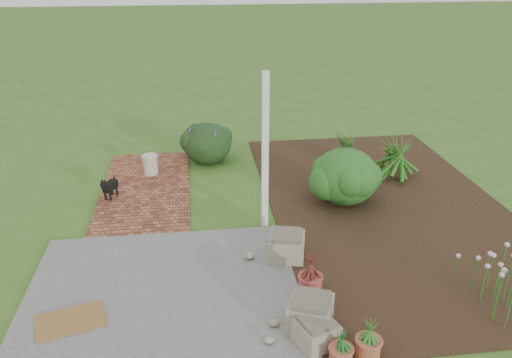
{
  "coord_description": "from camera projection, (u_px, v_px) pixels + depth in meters",
  "views": [
    {
      "loc": [
        -0.74,
        -6.86,
        3.99
      ],
      "look_at": [
        0.2,
        0.4,
        0.7
      ],
      "focal_mm": 35.0,
      "sensor_mm": 36.0,
      "label": 1
    }
  ],
  "objects": [
    {
      "name": "garden_bed",
      "position": [
        386.0,
        206.0,
        8.67
      ],
      "size": [
        4.0,
        7.0,
        0.03
      ],
      "primitive_type": "cube",
      "color": "black",
      "rests_on": "ground"
    },
    {
      "name": "terracotta_pot_bronze",
      "position": [
        310.0,
        284.0,
        6.38
      ],
      "size": [
        0.33,
        0.33,
        0.24
      ],
      "primitive_type": "cylinder",
      "rotation": [
        0.0,
        0.0,
        -0.11
      ],
      "color": "#A03E36",
      "rests_on": "garden_bed"
    },
    {
      "name": "cream_ceramic_urn",
      "position": [
        150.0,
        165.0,
        9.8
      ],
      "size": [
        0.34,
        0.34,
        0.38
      ],
      "primitive_type": "cylinder",
      "rotation": [
        0.0,
        0.0,
        0.21
      ],
      "color": "#BEB49D",
      "rests_on": "brick_path"
    },
    {
      "name": "brick_path",
      "position": [
        146.0,
        188.0,
        9.31
      ],
      "size": [
        1.6,
        3.5,
        0.04
      ],
      "primitive_type": "cube",
      "color": "brown",
      "rests_on": "ground"
    },
    {
      "name": "pink_flower_patch",
      "position": [
        500.0,
        284.0,
        5.96
      ],
      "size": [
        1.36,
        1.36,
        0.74
      ],
      "primitive_type": null,
      "rotation": [
        0.0,
        0.0,
        -0.2
      ],
      "color": "#113D0F",
      "rests_on": "garden_bed"
    },
    {
      "name": "concrete_patio",
      "position": [
        162.0,
        305.0,
        6.19
      ],
      "size": [
        3.5,
        3.5,
        0.04
      ],
      "primitive_type": "cube",
      "color": "#5C5C5A",
      "rests_on": "ground"
    },
    {
      "name": "purple_flowering_bush",
      "position": [
        207.0,
        142.0,
        10.4
      ],
      "size": [
        1.22,
        1.22,
        0.86
      ],
      "primitive_type": "ellipsoid",
      "rotation": [
        0.0,
        0.0,
        0.24
      ],
      "color": "black",
      "rests_on": "ground"
    },
    {
      "name": "agapanthus_clump_front",
      "position": [
        345.0,
        144.0,
        10.24
      ],
      "size": [
        1.13,
        1.13,
        0.85
      ],
      "primitive_type": null,
      "rotation": [
        0.0,
        0.0,
        -0.22
      ],
      "color": "#17440F",
      "rests_on": "garden_bed"
    },
    {
      "name": "ground",
      "position": [
        247.0,
        230.0,
        7.93
      ],
      "size": [
        80.0,
        80.0,
        0.0
      ],
      "primitive_type": "plane",
      "color": "#36651F",
      "rests_on": "ground"
    },
    {
      "name": "black_dog",
      "position": [
        109.0,
        186.0,
        8.77
      ],
      "size": [
        0.26,
        0.46,
        0.41
      ],
      "rotation": [
        0.0,
        0.0,
        -0.36
      ],
      "color": "black",
      "rests_on": "brick_path"
    },
    {
      "name": "evergreen_shrub",
      "position": [
        345.0,
        175.0,
        8.63
      ],
      "size": [
        1.26,
        1.26,
        0.98
      ],
      "primitive_type": "ellipsoid",
      "rotation": [
        0.0,
        0.0,
        -0.1
      ],
      "color": "#143C10",
      "rests_on": "garden_bed"
    },
    {
      "name": "terracotta_pot_small_right",
      "position": [
        341.0,
        356.0,
        5.26
      ],
      "size": [
        0.29,
        0.29,
        0.21
      ],
      "primitive_type": "cylinder",
      "rotation": [
        0.0,
        0.0,
        -0.18
      ],
      "color": "#9A4E34",
      "rests_on": "garden_bed"
    },
    {
      "name": "stone_trough_near",
      "position": [
        316.0,
        333.0,
        5.51
      ],
      "size": [
        0.53,
        0.53,
        0.27
      ],
      "primitive_type": "cube",
      "rotation": [
        0.0,
        0.0,
        0.38
      ],
      "color": "gray",
      "rests_on": "concrete_patio"
    },
    {
      "name": "stone_trough_far",
      "position": [
        287.0,
        246.0,
        7.1
      ],
      "size": [
        0.59,
        0.59,
        0.32
      ],
      "primitive_type": "cube",
      "rotation": [
        0.0,
        0.0,
        -0.25
      ],
      "color": "gray",
      "rests_on": "concrete_patio"
    },
    {
      "name": "terracotta_pot_small_left",
      "position": [
        368.0,
        348.0,
        5.35
      ],
      "size": [
        0.34,
        0.34,
        0.22
      ],
      "primitive_type": "cylinder",
      "rotation": [
        0.0,
        0.0,
        0.32
      ],
      "color": "#A75238",
      "rests_on": "garden_bed"
    },
    {
      "name": "coir_doormat",
      "position": [
        71.0,
        321.0,
        5.89
      ],
      "size": [
        0.88,
        0.69,
        0.02
      ],
      "primitive_type": "cube",
      "rotation": [
        0.0,
        0.0,
        0.28
      ],
      "color": "brown",
      "rests_on": "concrete_patio"
    },
    {
      "name": "agapanthus_clump_back",
      "position": [
        396.0,
        153.0,
        9.55
      ],
      "size": [
        1.23,
        1.23,
        1.02
      ],
      "primitive_type": null,
      "rotation": [
        0.0,
        0.0,
        0.09
      ],
      "color": "#19400D",
      "rests_on": "garden_bed"
    },
    {
      "name": "veranda_post",
      "position": [
        265.0,
        154.0,
        7.54
      ],
      "size": [
        0.1,
        0.1,
        2.5
      ],
      "primitive_type": "cube",
      "color": "white",
      "rests_on": "ground"
    },
    {
      "name": "stone_trough_mid",
      "position": [
        310.0,
        313.0,
        5.77
      ],
      "size": [
        0.64,
        0.64,
        0.33
      ],
      "primitive_type": "cube",
      "rotation": [
        0.0,
        0.0,
        -0.4
      ],
      "color": "#746C5A",
      "rests_on": "concrete_patio"
    }
  ]
}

